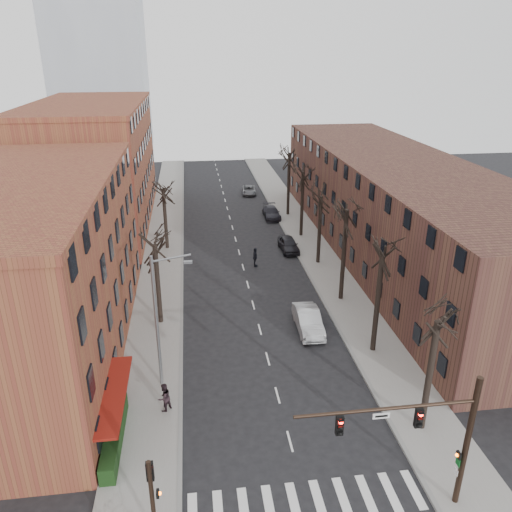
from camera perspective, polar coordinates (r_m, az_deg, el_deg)
name	(u,v)px	position (r m, az deg, el deg)	size (l,w,h in m)	color
ground	(306,502)	(26.67, 5.75, -26.14)	(160.00, 160.00, 0.00)	black
sidewalk_left	(164,245)	(55.81, -10.46, 1.24)	(4.00, 90.00, 0.15)	gray
sidewalk_right	(306,238)	(57.14, 5.76, 2.02)	(4.00, 90.00, 0.15)	gray
building_left_near	(25,276)	(36.74, -24.86, -2.05)	(12.00, 26.00, 12.00)	brown
building_left_far	(95,167)	(63.42, -17.93, 9.64)	(12.00, 28.00, 14.00)	brown
building_right	(395,207)	(53.52, 15.59, 5.44)	(12.00, 50.00, 10.00)	#503125
awning_left	(120,432)	(30.86, -15.31, -18.80)	(1.20, 7.00, 0.15)	maroon
hedge	(114,435)	(29.71, -15.88, -19.12)	(0.80, 6.00, 1.00)	#1B3613
tree_right_a	(421,429)	(31.50, 18.32, -18.22)	(5.20, 5.20, 10.00)	black
tree_right_b	(372,351)	(37.32, 13.16, -10.51)	(5.20, 5.20, 10.80)	black
tree_right_c	(340,300)	(43.83, 9.63, -4.93)	(5.20, 5.20, 11.60)	black
tree_right_d	(318,263)	(50.77, 7.07, -0.83)	(5.20, 5.20, 10.00)	black
tree_right_e	(301,236)	(57.99, 5.15, 2.28)	(5.20, 5.20, 10.80)	black
tree_right_f	(288,215)	(65.38, 3.65, 4.69)	(5.20, 5.20, 11.60)	black
tree_left_a	(161,323)	(40.44, -10.79, -7.52)	(5.20, 5.20, 9.50)	black
tree_left_b	(168,249)	(54.88, -10.08, 0.82)	(5.20, 5.20, 9.50)	black
signal_mast_arm	(436,433)	(24.55, 19.93, -18.51)	(8.14, 0.30, 7.20)	black
signal_pole_left	(152,493)	(23.78, -11.80, -25.00)	(0.47, 0.44, 4.40)	black
streetlight	(159,317)	(30.99, -11.03, -6.81)	(2.45, 0.22, 9.03)	slate
silver_sedan	(308,320)	(38.63, 5.99, -7.34)	(1.73, 4.96, 1.63)	#A3A6A9
parked_car_near	(289,244)	(53.35, 3.74, 1.34)	(1.75, 4.34, 1.48)	black
parked_car_mid	(271,213)	(64.01, 1.78, 4.99)	(1.96, 4.81, 1.40)	black
parked_car_far	(249,190)	(74.90, -0.80, 7.53)	(1.99, 4.31, 1.20)	slate
pedestrian_b	(164,397)	(30.96, -10.45, -15.61)	(0.88, 0.68, 1.81)	black
pedestrian_crossing	(255,257)	(49.26, -0.10, -0.15)	(1.16, 0.48, 1.97)	black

